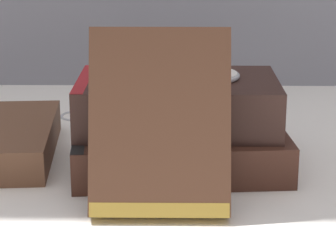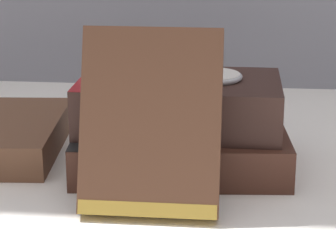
{
  "view_description": "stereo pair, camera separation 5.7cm",
  "coord_description": "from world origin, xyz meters",
  "px_view_note": "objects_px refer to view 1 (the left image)",
  "views": [
    {
      "loc": [
        -0.01,
        -0.62,
        0.25
      ],
      "look_at": [
        -0.02,
        0.02,
        0.06
      ],
      "focal_mm": 75.0,
      "sensor_mm": 36.0,
      "label": 1
    },
    {
      "loc": [
        0.04,
        -0.61,
        0.25
      ],
      "look_at": [
        -0.02,
        0.02,
        0.06
      ],
      "focal_mm": 75.0,
      "sensor_mm": 36.0,
      "label": 2
    }
  ],
  "objects_px": {
    "reading_glasses": "(97,116)",
    "book_leaning_front": "(160,128)",
    "book_flat_bottom": "(174,149)",
    "pocket_watch": "(211,75)",
    "book_flat_top": "(172,103)"
  },
  "relations": [
    {
      "from": "reading_glasses",
      "to": "book_flat_bottom",
      "type": "bearing_deg",
      "value": -51.71
    },
    {
      "from": "book_flat_top",
      "to": "pocket_watch",
      "type": "bearing_deg",
      "value": 5.0
    },
    {
      "from": "book_flat_bottom",
      "to": "reading_glasses",
      "type": "xyz_separation_m",
      "value": [
        -0.1,
        0.17,
        -0.02
      ]
    },
    {
      "from": "book_flat_bottom",
      "to": "book_flat_top",
      "type": "bearing_deg",
      "value": 96.18
    },
    {
      "from": "book_leaning_front",
      "to": "reading_glasses",
      "type": "relative_size",
      "value": 1.6
    },
    {
      "from": "book_leaning_front",
      "to": "reading_glasses",
      "type": "height_order",
      "value": "book_leaning_front"
    },
    {
      "from": "pocket_watch",
      "to": "book_flat_top",
      "type": "bearing_deg",
      "value": -174.75
    },
    {
      "from": "book_flat_bottom",
      "to": "pocket_watch",
      "type": "height_order",
      "value": "pocket_watch"
    },
    {
      "from": "book_flat_bottom",
      "to": "pocket_watch",
      "type": "xyz_separation_m",
      "value": [
        0.04,
        0.01,
        0.07
      ]
    },
    {
      "from": "book_flat_bottom",
      "to": "reading_glasses",
      "type": "distance_m",
      "value": 0.19
    },
    {
      "from": "pocket_watch",
      "to": "reading_glasses",
      "type": "xyz_separation_m",
      "value": [
        -0.13,
        0.15,
        -0.09
      ]
    },
    {
      "from": "book_flat_top",
      "to": "reading_glasses",
      "type": "bearing_deg",
      "value": 120.34
    },
    {
      "from": "book_flat_top",
      "to": "book_leaning_front",
      "type": "relative_size",
      "value": 1.26
    },
    {
      "from": "pocket_watch",
      "to": "reading_glasses",
      "type": "bearing_deg",
      "value": 130.28
    },
    {
      "from": "reading_glasses",
      "to": "book_leaning_front",
      "type": "bearing_deg",
      "value": -63.78
    }
  ]
}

